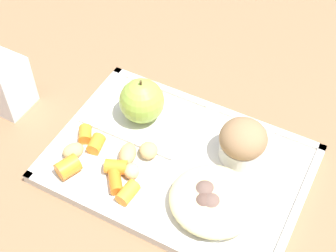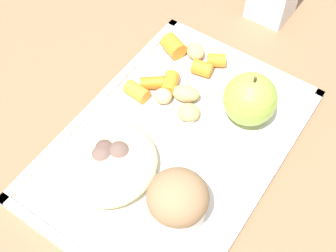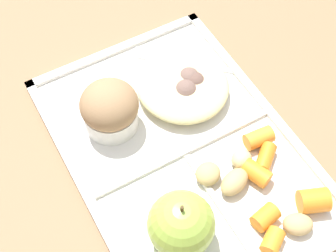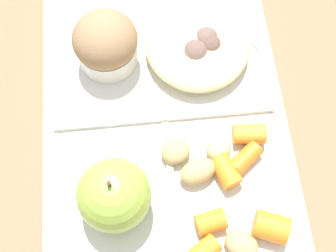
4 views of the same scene
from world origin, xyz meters
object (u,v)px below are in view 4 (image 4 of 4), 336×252
at_px(plastic_fork, 208,14).
at_px(lunch_tray, 164,117).
at_px(bran_muffin, 106,44).
at_px(green_apple, 114,195).

bearing_deg(plastic_fork, lunch_tray, 152.89).
relative_size(bran_muffin, plastic_fork, 0.62).
bearing_deg(green_apple, lunch_tray, -31.15).
xyz_separation_m(green_apple, plastic_fork, (0.22, -0.12, -0.03)).
bearing_deg(lunch_tray, plastic_fork, -27.11).
relative_size(green_apple, bran_muffin, 1.11).
distance_m(green_apple, plastic_fork, 0.26).
bearing_deg(green_apple, plastic_fork, -28.86).
height_order(lunch_tray, green_apple, green_apple).
height_order(green_apple, bran_muffin, green_apple).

